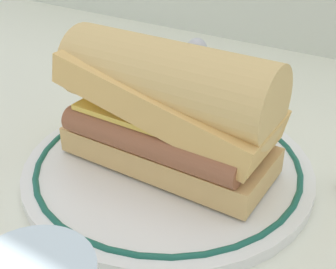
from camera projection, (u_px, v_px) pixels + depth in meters
ground_plane at (167, 161)px, 0.48m from camera, size 1.50×1.50×0.00m
plate at (168, 166)px, 0.46m from camera, size 0.29×0.29×0.01m
sausage_sandwich at (168, 106)px, 0.43m from camera, size 0.21×0.10×0.12m
salt_shaker at (196, 66)px, 0.61m from camera, size 0.03×0.03×0.08m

